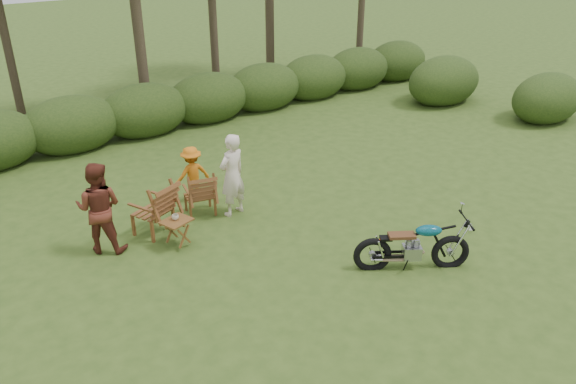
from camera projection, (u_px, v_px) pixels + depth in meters
ground at (375, 282)px, 9.23m from camera, size 80.00×80.00×0.00m
motorcycle at (410, 267)px, 9.62m from camera, size 1.96×1.63×1.07m
lawn_chair_right at (201, 213)px, 11.40m from camera, size 0.77×0.77×0.92m
lawn_chair_left at (155, 232)px, 10.70m from camera, size 0.94×0.94×1.06m
side_table at (178, 233)px, 10.12m from camera, size 0.62×0.57×0.54m
cup at (175, 217)px, 10.01m from camera, size 0.16×0.16×0.10m
adult_a at (234, 213)px, 11.38m from camera, size 0.70×0.54×1.70m
adult_b at (106, 249)px, 10.14m from camera, size 1.04×1.01×1.69m
child at (194, 200)px, 11.92m from camera, size 0.80×0.49×1.20m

